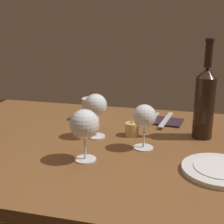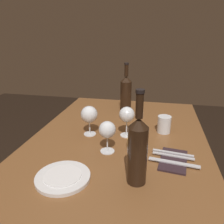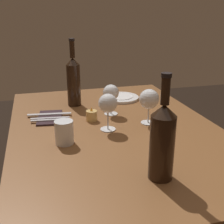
{
  "view_description": "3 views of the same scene",
  "coord_description": "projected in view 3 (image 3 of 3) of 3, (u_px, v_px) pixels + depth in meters",
  "views": [
    {
      "loc": [
        0.29,
        -0.98,
        1.15
      ],
      "look_at": [
        0.04,
        0.0,
        0.85
      ],
      "focal_mm": 49.87,
      "sensor_mm": 36.0,
      "label": 1
    },
    {
      "loc": [
        1.05,
        0.18,
        1.27
      ],
      "look_at": [
        -0.03,
        -0.04,
        0.87
      ],
      "focal_mm": 35.85,
      "sensor_mm": 36.0,
      "label": 2
    },
    {
      "loc": [
        -1.13,
        0.32,
        1.24
      ],
      "look_at": [
        -0.01,
        0.02,
        0.82
      ],
      "focal_mm": 46.17,
      "sensor_mm": 36.0,
      "label": 3
    }
  ],
  "objects": [
    {
      "name": "wine_glass_right",
      "position": [
        149.0,
        100.0,
        1.28
      ],
      "size": [
        0.09,
        0.09,
        0.16
      ],
      "color": "white",
      "rests_on": "dining_table"
    },
    {
      "name": "wine_glass_centre",
      "position": [
        108.0,
        104.0,
        1.21
      ],
      "size": [
        0.08,
        0.08,
        0.16
      ],
      "color": "white",
      "rests_on": "dining_table"
    },
    {
      "name": "dinner_plate",
      "position": [
        121.0,
        98.0,
        1.67
      ],
      "size": [
        0.21,
        0.21,
        0.02
      ],
      "color": "white",
      "rests_on": "dining_table"
    },
    {
      "name": "water_tumbler",
      "position": [
        64.0,
        133.0,
        1.11
      ],
      "size": [
        0.07,
        0.07,
        0.09
      ],
      "color": "white",
      "rests_on": "dining_table"
    },
    {
      "name": "wine_bottle_second",
      "position": [
        74.0,
        80.0,
        1.52
      ],
      "size": [
        0.07,
        0.07,
        0.35
      ],
      "color": "black",
      "rests_on": "dining_table"
    },
    {
      "name": "table_knife",
      "position": [
        49.0,
        114.0,
        1.4
      ],
      "size": [
        0.05,
        0.21,
        0.0
      ],
      "color": "silver",
      "rests_on": "folded_napkin"
    },
    {
      "name": "votive_candle",
      "position": [
        92.0,
        116.0,
        1.34
      ],
      "size": [
        0.05,
        0.05,
        0.07
      ],
      "color": "#DBB266",
      "rests_on": "dining_table"
    },
    {
      "name": "folded_napkin",
      "position": [
        50.0,
        118.0,
        1.37
      ],
      "size": [
        0.2,
        0.13,
        0.01
      ],
      "color": "#2D1E23",
      "rests_on": "dining_table"
    },
    {
      "name": "fork_outer",
      "position": [
        51.0,
        120.0,
        1.32
      ],
      "size": [
        0.04,
        0.18,
        0.0
      ],
      "color": "silver",
      "rests_on": "folded_napkin"
    },
    {
      "name": "fork_inner",
      "position": [
        50.0,
        118.0,
        1.35
      ],
      "size": [
        0.04,
        0.18,
        0.0
      ],
      "color": "silver",
      "rests_on": "folded_napkin"
    },
    {
      "name": "wine_bottle",
      "position": [
        162.0,
        140.0,
        0.85
      ],
      "size": [
        0.08,
        0.08,
        0.33
      ],
      "color": "black",
      "rests_on": "dining_table"
    },
    {
      "name": "dining_table",
      "position": [
        114.0,
        145.0,
        1.31
      ],
      "size": [
        1.3,
        0.9,
        0.74
      ],
      "color": "brown",
      "rests_on": "ground"
    },
    {
      "name": "wine_glass_left",
      "position": [
        111.0,
        93.0,
        1.39
      ],
      "size": [
        0.08,
        0.08,
        0.15
      ],
      "color": "white",
      "rests_on": "dining_table"
    }
  ]
}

